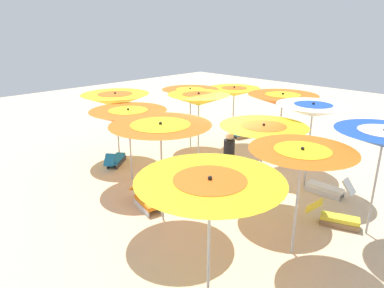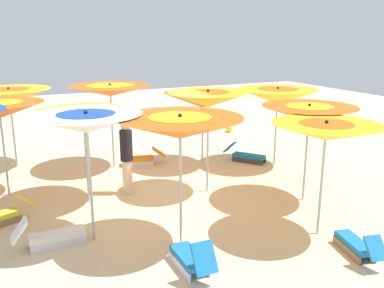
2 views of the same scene
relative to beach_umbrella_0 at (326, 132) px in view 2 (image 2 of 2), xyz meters
name	(u,v)px [view 2 (image 2 of 2)]	position (x,y,z in m)	size (l,w,h in m)	color
ground	(148,195)	(3.37, 2.31, -2.07)	(37.59, 37.59, 0.04)	beige
beach_umbrella_0	(326,132)	(0.00, 0.00, 0.00)	(1.98, 1.98, 2.26)	#B2B2B7
beach_umbrella_1	(309,113)	(1.49, -0.88, 0.02)	(2.11, 2.11, 2.29)	#B2B2B7
beach_umbrella_2	(278,96)	(4.06, -1.91, 0.00)	(2.30, 2.30, 2.32)	#B2B2B7
beach_umbrella_3	(180,127)	(0.78, 2.56, 0.16)	(2.21, 2.21, 2.45)	#B2B2B7
beach_umbrella_4	(208,99)	(2.92, 0.92, 0.25)	(1.90, 1.90, 2.53)	#B2B2B7
beach_umbrella_5	(203,100)	(4.93, 0.06, -0.10)	(2.22, 2.22, 2.22)	#B2B2B7
beach_umbrella_6	(86,123)	(1.61, 3.99, 0.21)	(1.98, 1.98, 2.48)	#B2B2B7
beach_umbrella_7	(84,118)	(3.52, 3.70, -0.07)	(2.16, 2.16, 2.21)	#B2B2B7
beach_umbrella_8	(110,91)	(5.79, 2.51, 0.20)	(2.28, 2.28, 2.45)	#B2B2B7
beach_umbrella_11	(9,96)	(7.00, 5.08, 0.05)	(2.28, 2.28, 2.35)	#B2B2B7
lounger_0	(2,215)	(3.08, 5.55, -1.85)	(0.74, 1.24, 0.56)	olive
lounger_1	(246,155)	(4.63, -1.29, -1.85)	(1.23, 1.04, 0.57)	#333338
lounger_2	(357,245)	(-0.92, -0.07, -1.85)	(1.20, 0.58, 0.56)	olive
lounger_3	(141,158)	(5.68, 1.71, -1.85)	(0.65, 1.30, 0.51)	silver
lounger_4	(192,258)	(-0.13, 2.76, -1.83)	(1.14, 0.40, 0.69)	silver
lounger_5	(52,235)	(1.71, 4.74, -1.84)	(0.39, 1.28, 0.61)	silver
beachgoer_0	(127,156)	(3.62, 2.73, -1.09)	(0.30, 0.30, 1.81)	beige
beach_ball	(229,129)	(8.29, -2.80, -1.91)	(0.28, 0.28, 0.28)	yellow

